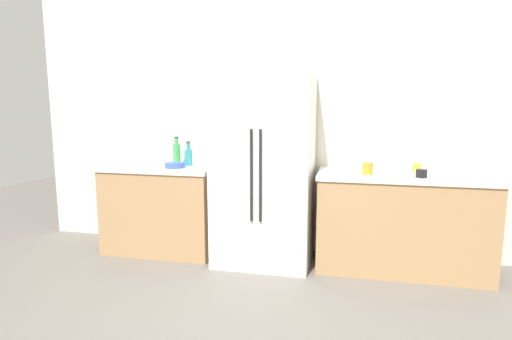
{
  "coord_description": "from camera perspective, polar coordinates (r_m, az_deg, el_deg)",
  "views": [
    {
      "loc": [
        0.6,
        -2.54,
        1.5
      ],
      "look_at": [
        -0.08,
        0.39,
        1.02
      ],
      "focal_mm": 29.12,
      "sensor_mm": 36.0,
      "label": 1
    }
  ],
  "objects": [
    {
      "name": "bottle_a",
      "position": [
        4.37,
        -10.83,
        2.34
      ],
      "size": [
        0.08,
        0.08,
        0.28
      ],
      "color": "green",
      "rests_on": "counter_left"
    },
    {
      "name": "cup_c",
      "position": [
        3.78,
        15.08,
        0.19
      ],
      "size": [
        0.09,
        0.09,
        0.11
      ],
      "primitive_type": "cylinder",
      "color": "orange",
      "rests_on": "counter_right"
    },
    {
      "name": "rice_cooker",
      "position": [
        4.03,
        25.47,
        1.25
      ],
      "size": [
        0.24,
        0.24,
        0.28
      ],
      "color": "silver",
      "rests_on": "counter_right"
    },
    {
      "name": "cup_d",
      "position": [
        4.47,
        -17.39,
        1.29
      ],
      "size": [
        0.08,
        0.08,
        0.09
      ],
      "primitive_type": "cylinder",
      "color": "white",
      "rests_on": "counter_left"
    },
    {
      "name": "counter_left",
      "position": [
        4.39,
        -12.65,
        -5.11
      ],
      "size": [
        1.15,
        0.64,
        0.89
      ],
      "color": "tan",
      "rests_on": "ground_plane"
    },
    {
      "name": "bowl_a",
      "position": [
        4.12,
        -11.09,
        0.65
      ],
      "size": [
        0.2,
        0.2,
        0.05
      ],
      "primitive_type": "cylinder",
      "color": "blue",
      "rests_on": "counter_left"
    },
    {
      "name": "toaster",
      "position": [
        3.9,
        18.4,
        1.01
      ],
      "size": [
        0.23,
        0.15,
        0.2
      ],
      "primitive_type": "cube",
      "color": "silver",
      "rests_on": "counter_right"
    },
    {
      "name": "ground_plane",
      "position": [
        3.0,
        -0.26,
        -20.9
      ],
      "size": [
        11.11,
        11.11,
        0.0
      ],
      "primitive_type": "plane",
      "color": "slate"
    },
    {
      "name": "bottle_b",
      "position": [
        4.24,
        -9.25,
        1.87
      ],
      "size": [
        0.08,
        0.08,
        0.24
      ],
      "color": "teal",
      "rests_on": "counter_left"
    },
    {
      "name": "cup_b",
      "position": [
        3.77,
        21.77,
        -0.43
      ],
      "size": [
        0.09,
        0.09,
        0.07
      ],
      "primitive_type": "cylinder",
      "color": "black",
      "rests_on": "counter_right"
    },
    {
      "name": "cup_a",
      "position": [
        4.09,
        21.23,
        0.32
      ],
      "size": [
        0.08,
        0.08,
        0.07
      ],
      "primitive_type": "cylinder",
      "color": "yellow",
      "rests_on": "counter_right"
    },
    {
      "name": "counter_right",
      "position": [
        4.0,
        19.34,
        -6.78
      ],
      "size": [
        1.51,
        0.64,
        0.89
      ],
      "color": "tan",
      "rests_on": "ground_plane"
    },
    {
      "name": "refrigerator",
      "position": [
        3.91,
        1.16,
        0.08
      ],
      "size": [
        0.89,
        0.72,
        1.78
      ],
      "color": "white",
      "rests_on": "ground_plane"
    },
    {
      "name": "kitchen_back_panel",
      "position": [
        4.24,
        4.91,
        6.88
      ],
      "size": [
        5.56,
        0.1,
        2.69
      ],
      "primitive_type": "cube",
      "color": "silver",
      "rests_on": "ground_plane"
    }
  ]
}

